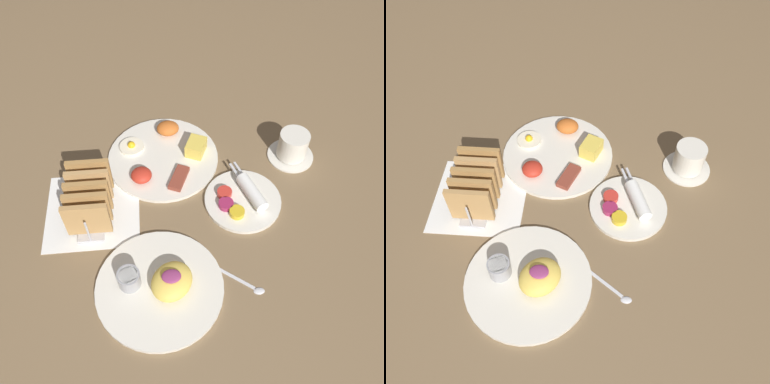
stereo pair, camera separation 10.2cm
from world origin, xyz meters
TOP-DOWN VIEW (x-y plane):
  - ground_plane at (0.00, 0.00)m, footprint 3.00×3.00m
  - napkin_flat at (-0.18, 0.04)m, footprint 0.22×0.22m
  - plate_breakfast at (0.00, 0.19)m, footprint 0.29×0.29m
  - plate_condiments at (0.19, 0.03)m, footprint 0.19×0.20m
  - plate_foreground at (-0.03, -0.18)m, footprint 0.27×0.27m
  - toast_rack at (-0.18, 0.04)m, footprint 0.10×0.18m
  - coffee_cup at (0.33, 0.17)m, footprint 0.12×0.12m
  - teaspoon at (0.16, -0.18)m, footprint 0.11×0.08m

SIDE VIEW (x-z plane):
  - ground_plane at x=0.00m, z-range 0.00..0.00m
  - napkin_flat at x=-0.18m, z-range 0.00..0.00m
  - teaspoon at x=0.16m, z-range 0.00..0.01m
  - plate_breakfast at x=0.00m, z-range -0.01..0.03m
  - plate_condiments at x=0.19m, z-range -0.01..0.03m
  - plate_foreground at x=-0.03m, z-range -0.01..0.04m
  - coffee_cup at x=0.33m, z-range 0.00..0.08m
  - toast_rack at x=-0.18m, z-range 0.00..0.10m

